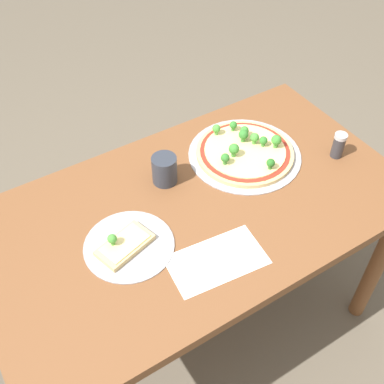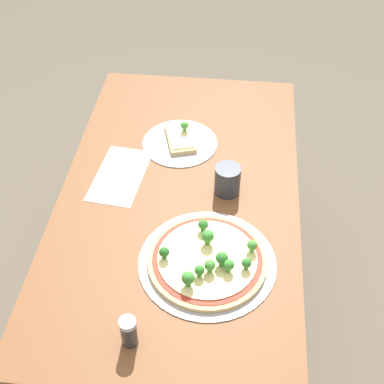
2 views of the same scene
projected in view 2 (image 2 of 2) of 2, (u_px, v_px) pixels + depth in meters
name	position (u px, v px, depth m)	size (l,w,h in m)	color
ground_plane	(182.00, 316.00, 2.19)	(8.00, 8.00, 0.00)	brown
dining_table	(180.00, 213.00, 1.75)	(1.33, 0.75, 0.71)	brown
pizza_tray_whole	(208.00, 260.00, 1.48)	(0.39, 0.39, 0.07)	#A3A3A8
pizza_tray_slice	(180.00, 140.00, 1.86)	(0.26, 0.26, 0.06)	#A3A3A8
drinking_cup	(227.00, 180.00, 1.66)	(0.08, 0.08, 0.10)	#2D333D
condiment_shaker	(129.00, 332.00, 1.28)	(0.04, 0.04, 0.09)	#333338
paper_menu	(120.00, 175.00, 1.75)	(0.27, 0.15, 0.00)	white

